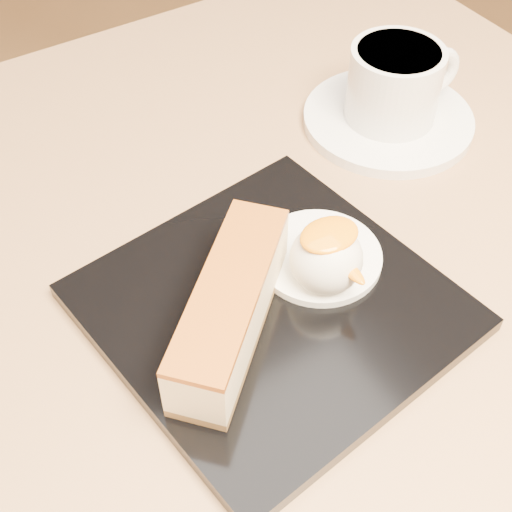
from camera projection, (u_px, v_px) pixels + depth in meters
table at (274, 416)px, 0.61m from camera, size 0.80×0.80×0.72m
dessert_plate at (272, 307)px, 0.49m from camera, size 0.25×0.25×0.01m
cheesecake at (230, 307)px, 0.45m from camera, size 0.13×0.13×0.05m
cream_smear at (319, 256)px, 0.51m from camera, size 0.09×0.09×0.01m
ice_cream_scoop at (326, 259)px, 0.48m from camera, size 0.05×0.05×0.05m
mango_sauce at (329, 235)px, 0.46m from camera, size 0.04×0.03×0.01m
mint_sprig at (266, 247)px, 0.51m from camera, size 0.03×0.02×0.00m
saucer at (388, 120)px, 0.63m from camera, size 0.15×0.15×0.01m
coffee_cup at (396, 82)px, 0.60m from camera, size 0.11×0.08×0.06m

